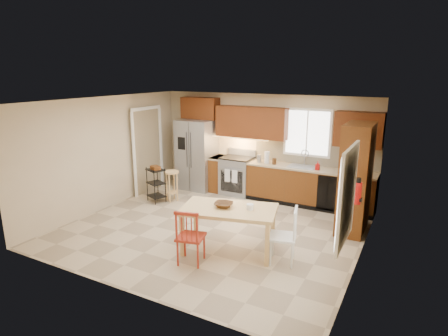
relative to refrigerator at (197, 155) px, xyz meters
name	(u,v)px	position (x,y,z in m)	size (l,w,h in m)	color
floor	(213,228)	(1.70, -2.12, -0.91)	(5.50, 5.50, 0.00)	tan
ceiling	(212,101)	(1.70, -2.12, 1.59)	(5.50, 5.00, 0.02)	silver
wall_back	(263,145)	(1.70, 0.38, 0.34)	(5.50, 0.02, 2.50)	#CCB793
wall_front	(120,209)	(1.70, -4.62, 0.34)	(5.50, 0.02, 2.50)	#CCB793
wall_left	(106,153)	(-1.05, -2.12, 0.34)	(0.02, 5.00, 2.50)	#CCB793
wall_right	(365,188)	(4.45, -2.12, 0.34)	(0.02, 5.00, 2.50)	#CCB793
refrigerator	(197,155)	(0.00, 0.00, 0.00)	(0.92, 0.75, 1.82)	gray
range_stove	(237,176)	(1.15, 0.06, -0.45)	(0.76, 0.63, 0.92)	gray
base_cabinet_narrow	(218,174)	(0.60, 0.08, -0.46)	(0.30, 0.60, 0.90)	#633212
base_cabinet_run	(309,187)	(2.99, 0.08, -0.46)	(2.92, 0.60, 0.90)	#633212
dishwasher	(331,194)	(3.55, -0.22, -0.46)	(0.60, 0.02, 0.78)	black
backsplash	(314,154)	(2.99, 0.36, 0.27)	(2.92, 0.03, 0.55)	beige
upper_over_fridge	(200,108)	(0.00, 0.20, 1.19)	(1.00, 0.35, 0.55)	#632D10
upper_left_block	(251,122)	(1.45, 0.20, 0.92)	(1.80, 0.35, 0.75)	#632D10
upper_right_block	(359,130)	(3.95, 0.20, 0.92)	(1.00, 0.35, 0.75)	#632D10
window_back	(307,133)	(2.80, 0.35, 0.74)	(1.12, 0.04, 1.12)	white
sink	(302,168)	(2.80, 0.08, -0.05)	(0.62, 0.46, 0.16)	gray
undercab_glow	(240,137)	(1.15, 0.17, 0.52)	(1.60, 0.30, 0.01)	#FFBF66
soap_bottle	(318,166)	(3.18, -0.02, 0.09)	(0.09, 0.09, 0.19)	#AD0D0C
paper_towel	(267,157)	(1.95, 0.03, 0.13)	(0.12, 0.12, 0.28)	white
canister_steel	(259,158)	(1.75, 0.03, 0.08)	(0.11, 0.11, 0.18)	gray
canister_wood	(274,161)	(2.15, 0.00, 0.06)	(0.10, 0.10, 0.14)	#522F16
pantry	(356,179)	(4.13, -0.93, 0.14)	(0.50, 0.95, 2.10)	#633212
fire_extinguisher	(358,193)	(4.33, -1.98, 0.19)	(0.12, 0.12, 0.36)	#AD0D0C
window_right	(347,196)	(4.38, -3.27, 0.54)	(0.04, 1.02, 1.32)	white
doorway	(147,151)	(-0.97, -0.82, 0.14)	(0.04, 0.95, 2.10)	#8C7A59
dining_table	(229,230)	(2.41, -2.83, -0.52)	(1.59, 0.89, 0.77)	tan
chair_red	(191,236)	(2.06, -3.48, -0.44)	(0.44, 0.44, 0.93)	#9D2818
chair_white	(283,236)	(3.36, -2.78, -0.44)	(0.44, 0.44, 0.93)	white
table_bowl	(224,207)	(2.31, -2.83, -0.13)	(0.32, 0.32, 0.08)	#522F16
table_jar	(250,208)	(2.76, -2.73, -0.10)	(0.12, 0.12, 0.14)	white
bar_stool	(172,186)	(0.00, -1.15, -0.54)	(0.35, 0.35, 0.73)	tan
utility_cart	(156,185)	(-0.28, -1.39, -0.50)	(0.41, 0.32, 0.83)	black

